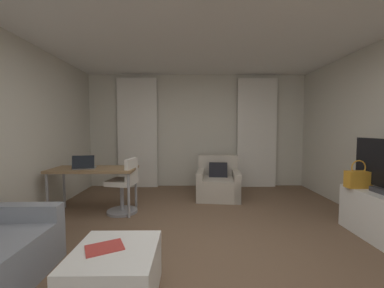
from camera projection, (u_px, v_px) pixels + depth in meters
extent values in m
plane|color=brown|center=(206.00, 251.00, 2.62)|extent=(12.00, 12.00, 0.00)
cube|color=beige|center=(197.00, 131.00, 5.56)|extent=(5.12, 0.06, 2.60)
cube|color=white|center=(207.00, 6.00, 2.45)|extent=(5.12, 6.12, 0.06)
cube|color=silver|center=(138.00, 133.00, 5.42)|extent=(0.90, 0.06, 2.50)
cube|color=silver|center=(257.00, 133.00, 5.45)|extent=(0.90, 0.06, 2.50)
cube|color=gray|center=(17.00, 232.00, 2.42)|extent=(0.91, 0.17, 0.58)
cube|color=#B2A899|center=(218.00, 188.00, 4.61)|extent=(0.89, 0.87, 0.40)
cube|color=#B2A899|center=(218.00, 165.00, 4.91)|extent=(0.82, 0.23, 0.41)
cube|color=#B2A899|center=(236.00, 185.00, 4.57)|extent=(0.21, 0.80, 0.54)
cube|color=#B2A899|center=(201.00, 184.00, 4.64)|extent=(0.21, 0.80, 0.54)
cube|color=black|center=(218.00, 172.00, 4.71)|extent=(0.38, 0.24, 0.37)
cube|color=olive|center=(94.00, 169.00, 3.78)|extent=(1.33, 0.58, 0.04)
cylinder|color=#99999E|center=(64.00, 188.00, 4.04)|extent=(0.04, 0.04, 0.68)
cylinder|color=#99999E|center=(136.00, 188.00, 4.05)|extent=(0.04, 0.04, 0.68)
cylinder|color=#99999E|center=(47.00, 196.00, 3.56)|extent=(0.04, 0.04, 0.68)
cylinder|color=#99999E|center=(129.00, 196.00, 3.57)|extent=(0.04, 0.04, 0.68)
cylinder|color=gray|center=(122.00, 198.00, 3.80)|extent=(0.06, 0.06, 0.46)
cylinder|color=gray|center=(122.00, 211.00, 3.82)|extent=(0.48, 0.48, 0.04)
cube|color=silver|center=(122.00, 182.00, 3.79)|extent=(0.47, 0.47, 0.08)
cube|color=silver|center=(131.00, 169.00, 3.74)|extent=(0.13, 0.36, 0.34)
cube|color=#ADADB2|center=(85.00, 168.00, 3.76)|extent=(0.36, 0.29, 0.02)
cube|color=black|center=(83.00, 162.00, 3.64)|extent=(0.32, 0.12, 0.20)
cube|color=white|center=(115.00, 275.00, 1.86)|extent=(0.65, 0.68, 0.41)
cube|color=#B73833|center=(105.00, 248.00, 1.86)|extent=(0.34, 0.30, 0.01)
cube|color=orange|center=(358.00, 179.00, 3.11)|extent=(0.30, 0.14, 0.22)
torus|color=orange|center=(359.00, 167.00, 3.10)|extent=(0.20, 0.02, 0.20)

